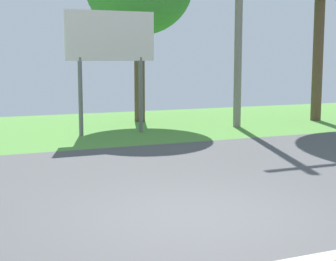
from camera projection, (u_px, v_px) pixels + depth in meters
name	position (u px, v px, depth m)	size (l,w,h in m)	color
ground_plane	(130.00, 177.00, 9.92)	(40.00, 22.00, 0.20)	#4C4C4F
utility_pole	(239.00, 1.00, 16.25)	(1.80, 0.24, 7.48)	gray
roadside_billboard	(111.00, 45.00, 14.91)	(2.60, 0.12, 3.50)	slate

